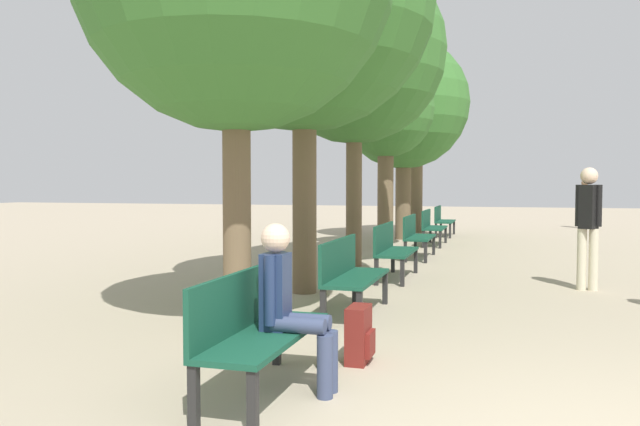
# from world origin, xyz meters

# --- Properties ---
(bench_row_0) EXTENTS (0.48, 1.55, 0.88)m
(bench_row_0) POSITION_xyz_m (-2.26, 0.73, 0.51)
(bench_row_0) COLOR #144733
(bench_row_0) RESTS_ON ground_plane
(bench_row_1) EXTENTS (0.48, 1.55, 0.88)m
(bench_row_1) POSITION_xyz_m (-2.26, 3.60, 0.51)
(bench_row_1) COLOR #144733
(bench_row_1) RESTS_ON ground_plane
(bench_row_2) EXTENTS (0.48, 1.55, 0.88)m
(bench_row_2) POSITION_xyz_m (-2.26, 6.47, 0.51)
(bench_row_2) COLOR #144733
(bench_row_2) RESTS_ON ground_plane
(bench_row_3) EXTENTS (0.48, 1.55, 0.88)m
(bench_row_3) POSITION_xyz_m (-2.26, 9.34, 0.51)
(bench_row_3) COLOR #144733
(bench_row_3) RESTS_ON ground_plane
(bench_row_4) EXTENTS (0.48, 1.55, 0.88)m
(bench_row_4) POSITION_xyz_m (-2.26, 12.21, 0.51)
(bench_row_4) COLOR #144733
(bench_row_4) RESTS_ON ground_plane
(bench_row_5) EXTENTS (0.48, 1.55, 0.88)m
(bench_row_5) POSITION_xyz_m (-2.26, 15.08, 0.51)
(bench_row_5) COLOR #144733
(bench_row_5) RESTS_ON ground_plane
(tree_row_1) EXTENTS (3.62, 3.62, 5.86)m
(tree_row_1) POSITION_xyz_m (-3.20, 4.84, 4.03)
(tree_row_1) COLOR brown
(tree_row_1) RESTS_ON ground_plane
(tree_row_2) EXTENTS (3.36, 3.36, 5.62)m
(tree_row_2) POSITION_xyz_m (-3.20, 7.83, 3.92)
(tree_row_2) COLOR brown
(tree_row_2) RESTS_ON ground_plane
(tree_row_3) EXTENTS (2.26, 2.26, 4.40)m
(tree_row_3) POSITION_xyz_m (-3.20, 11.04, 3.21)
(tree_row_3) COLOR brown
(tree_row_3) RESTS_ON ground_plane
(tree_row_4) EXTENTS (3.57, 3.57, 5.51)m
(tree_row_4) POSITION_xyz_m (-3.20, 13.73, 3.70)
(tree_row_4) COLOR brown
(tree_row_4) RESTS_ON ground_plane
(tree_row_5) EXTENTS (2.28, 2.28, 4.51)m
(tree_row_5) POSITION_xyz_m (-3.20, 16.19, 3.28)
(tree_row_5) COLOR brown
(tree_row_5) RESTS_ON ground_plane
(person_seated) EXTENTS (0.56, 0.32, 1.23)m
(person_seated) POSITION_xyz_m (-2.03, 0.85, 0.66)
(person_seated) COLOR #384260
(person_seated) RESTS_ON ground_plane
(backpack) EXTENTS (0.21, 0.34, 0.48)m
(backpack) POSITION_xyz_m (-1.71, 1.71, 0.24)
(backpack) COLOR maroon
(backpack) RESTS_ON ground_plane
(pedestrian_near) EXTENTS (0.36, 0.31, 1.75)m
(pedestrian_near) POSITION_xyz_m (0.62, 6.17, 1.01)
(pedestrian_near) COLOR beige
(pedestrian_near) RESTS_ON ground_plane
(pedestrian_far) EXTENTS (0.34, 0.23, 1.68)m
(pedestrian_far) POSITION_xyz_m (2.14, 19.71, 0.96)
(pedestrian_far) COLOR #4C4C4C
(pedestrian_far) RESTS_ON ground_plane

